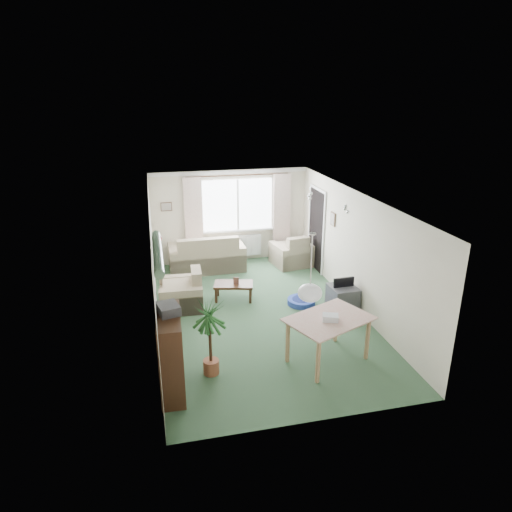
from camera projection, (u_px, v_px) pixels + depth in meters
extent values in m
plane|color=#305136|center=(259.00, 314.00, 9.20)|extent=(6.50, 6.50, 0.00)
cube|color=white|center=(238.00, 205.00, 11.69)|extent=(1.80, 0.03, 1.30)
cube|color=black|center=(238.00, 175.00, 11.35)|extent=(2.60, 0.03, 0.03)
cube|color=beige|center=(194.00, 217.00, 11.43)|extent=(0.45, 0.08, 2.00)
cube|color=beige|center=(282.00, 212.00, 11.92)|extent=(0.45, 0.08, 2.00)
cube|color=white|center=(239.00, 246.00, 12.03)|extent=(1.20, 0.10, 0.55)
cube|color=black|center=(316.00, 230.00, 11.30)|extent=(0.03, 0.95, 2.00)
sphere|color=white|center=(310.00, 293.00, 6.63)|extent=(0.36, 0.36, 0.36)
cylinder|color=#196626|center=(157.00, 252.00, 5.91)|extent=(1.60, 1.60, 0.12)
sphere|color=silver|center=(310.00, 194.00, 9.55)|extent=(0.20, 0.20, 0.20)
sphere|color=silver|center=(347.00, 206.00, 8.51)|extent=(0.20, 0.20, 0.20)
cube|color=brown|center=(166.00, 207.00, 11.29)|extent=(0.28, 0.03, 0.22)
cube|color=brown|center=(333.00, 219.00, 10.19)|extent=(0.03, 0.24, 0.30)
cube|color=tan|center=(207.00, 252.00, 11.41)|extent=(1.86, 0.99, 0.92)
cube|color=tan|center=(292.00, 249.00, 11.72)|extent=(1.05, 1.01, 0.83)
cube|color=beige|center=(181.00, 289.00, 9.39)|extent=(0.91, 0.95, 0.82)
cube|color=black|center=(234.00, 291.00, 9.81)|extent=(0.91, 0.65, 0.37)
cube|color=brown|center=(236.00, 281.00, 9.68)|extent=(0.12, 0.06, 0.16)
cube|color=black|center=(171.00, 354.00, 6.67)|extent=(0.38, 1.03, 1.25)
cube|color=#353439|center=(168.00, 309.00, 6.50)|extent=(0.36, 0.41, 0.14)
cylinder|color=#1B4F1C|center=(210.00, 338.00, 7.07)|extent=(0.67, 0.67, 1.27)
cube|color=tan|center=(328.00, 340.00, 7.51)|extent=(1.45, 1.23, 0.77)
cube|color=silver|center=(330.00, 318.00, 7.29)|extent=(0.30, 0.25, 0.12)
cube|color=#39393E|center=(343.00, 298.00, 9.30)|extent=(0.54, 0.59, 0.52)
cylinder|color=navy|center=(301.00, 301.00, 9.63)|extent=(0.74, 0.74, 0.12)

